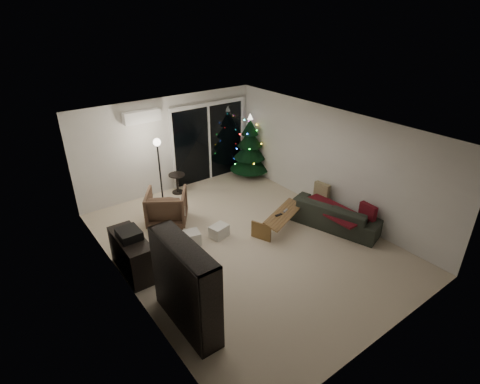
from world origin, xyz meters
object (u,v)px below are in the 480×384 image
at_px(media_cabinet, 132,255).
at_px(coffee_table, 283,221).
at_px(sofa, 335,214).
at_px(armchair, 167,207).
at_px(christmas_tree, 250,146).
at_px(bookshelf, 175,291).

bearing_deg(media_cabinet, coffee_table, -9.78).
xyz_separation_m(sofa, coffee_table, (-1.06, 0.56, -0.09)).
bearing_deg(sofa, armchair, 33.92).
xyz_separation_m(armchair, coffee_table, (1.92, -1.82, -0.19)).
bearing_deg(christmas_tree, coffee_table, -113.70).
height_order(armchair, coffee_table, armchair).
xyz_separation_m(media_cabinet, coffee_table, (3.24, -0.60, -0.16)).
relative_size(sofa, coffee_table, 1.55).
bearing_deg(media_cabinet, christmas_tree, 26.85).
height_order(sofa, coffee_table, sofa).
bearing_deg(christmas_tree, media_cabinet, -153.90).
bearing_deg(sofa, coffee_table, 44.56).
bearing_deg(armchair, sofa, 175.00).
relative_size(bookshelf, media_cabinet, 1.23).
height_order(sofa, christmas_tree, christmas_tree).
bearing_deg(media_cabinet, sofa, -14.38).
relative_size(media_cabinet, christmas_tree, 0.65).
bearing_deg(coffee_table, armchair, 114.43).
height_order(media_cabinet, christmas_tree, christmas_tree).
distance_m(coffee_table, christmas_tree, 3.13).
xyz_separation_m(media_cabinet, sofa, (4.30, -1.16, -0.07)).
distance_m(media_cabinet, coffee_table, 3.30).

